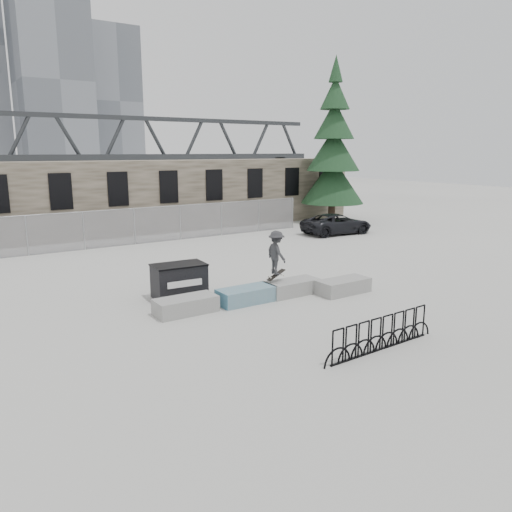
{
  "coord_description": "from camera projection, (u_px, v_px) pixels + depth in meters",
  "views": [
    {
      "loc": [
        -9.44,
        -13.9,
        5.11
      ],
      "look_at": [
        0.47,
        1.07,
        1.3
      ],
      "focal_mm": 35.0,
      "sensor_mm": 36.0,
      "label": 1
    }
  ],
  "objects": [
    {
      "name": "ground",
      "position": [
        262.0,
        299.0,
        17.5
      ],
      "size": [
        120.0,
        120.0,
        0.0
      ],
      "primitive_type": "plane",
      "color": "#B9B9B4",
      "rests_on": "ground"
    },
    {
      "name": "stone_wall",
      "position": [
        112.0,
        198.0,
        30.28
      ],
      "size": [
        36.0,
        2.58,
        4.5
      ],
      "color": "brown",
      "rests_on": "ground"
    },
    {
      "name": "chainlink_fence",
      "position": [
        135.0,
        226.0,
        27.48
      ],
      "size": [
        22.06,
        0.06,
        2.02
      ],
      "color": "gray",
      "rests_on": "ground"
    },
    {
      "name": "planter_far_left",
      "position": [
        186.0,
        305.0,
        15.92
      ],
      "size": [
        2.0,
        0.9,
        0.52
      ],
      "color": "#969693",
      "rests_on": "ground"
    },
    {
      "name": "planter_center_left",
      "position": [
        246.0,
        295.0,
        17.02
      ],
      "size": [
        2.0,
        0.9,
        0.52
      ],
      "color": "teal",
      "rests_on": "ground"
    },
    {
      "name": "planter_center_right",
      "position": [
        292.0,
        287.0,
        18.02
      ],
      "size": [
        2.0,
        0.9,
        0.52
      ],
      "color": "#969693",
      "rests_on": "ground"
    },
    {
      "name": "planter_offset",
      "position": [
        343.0,
        286.0,
        18.17
      ],
      "size": [
        2.0,
        0.9,
        0.52
      ],
      "color": "#969693",
      "rests_on": "ground"
    },
    {
      "name": "dumpster",
      "position": [
        179.0,
        281.0,
        17.6
      ],
      "size": [
        1.91,
        1.25,
        1.21
      ],
      "rotation": [
        0.0,
        0.0,
        -0.07
      ],
      "color": "black",
      "rests_on": "ground"
    },
    {
      "name": "bike_rack",
      "position": [
        382.0,
        334.0,
        12.95
      ],
      "size": [
        4.04,
        0.19,
        0.9
      ],
      "rotation": [
        0.0,
        0.0,
        0.03
      ],
      "color": "black",
      "rests_on": "ground"
    },
    {
      "name": "spruce_tree",
      "position": [
        333.0,
        155.0,
        35.2
      ],
      "size": [
        4.45,
        4.45,
        11.5
      ],
      "color": "#38281E",
      "rests_on": "ground"
    },
    {
      "name": "truss_bridge",
      "position": [
        94.0,
        158.0,
        66.9
      ],
      "size": [
        70.0,
        3.0,
        9.8
      ],
      "color": "#2D3033",
      "rests_on": "ground"
    },
    {
      "name": "suv",
      "position": [
        337.0,
        224.0,
        31.06
      ],
      "size": [
        4.72,
        2.49,
        1.27
      ],
      "primitive_type": "imported",
      "rotation": [
        0.0,
        0.0,
        1.48
      ],
      "color": "black",
      "rests_on": "ground"
    },
    {
      "name": "skateboarder",
      "position": [
        276.0,
        253.0,
        17.59
      ],
      "size": [
        0.78,
        1.04,
        1.75
      ],
      "rotation": [
        0.0,
        0.0,
        1.51
      ],
      "color": "#2D2D30",
      "rests_on": "ground"
    }
  ]
}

